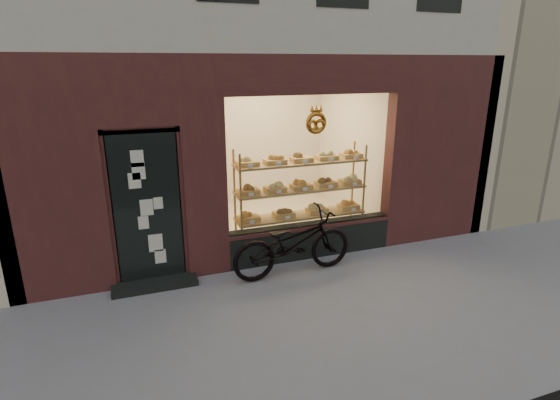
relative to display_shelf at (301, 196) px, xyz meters
name	(u,v)px	position (x,y,z in m)	size (l,w,h in m)	color
ground	(348,334)	(-0.45, -2.55, -0.89)	(90.00, 90.00, 0.00)	slate
display_shelf	(301,196)	(0.00, 0.00, 0.00)	(2.20, 0.45, 1.70)	olive
bicycle	(293,243)	(-0.50, -0.92, -0.40)	(0.64, 1.84, 0.97)	black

